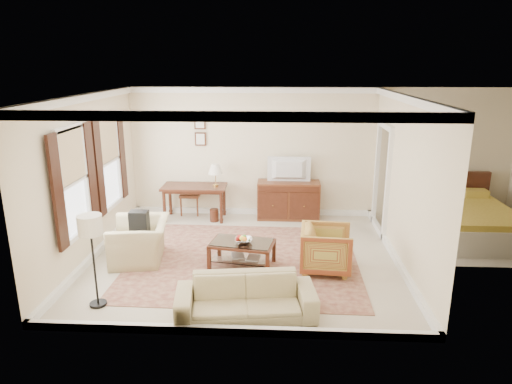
# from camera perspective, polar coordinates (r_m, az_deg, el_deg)

# --- Properties ---
(room_shell) EXTENTS (5.51, 5.01, 2.91)m
(room_shell) POSITION_cam_1_polar(r_m,az_deg,el_deg) (7.72, -1.62, 8.87)
(room_shell) COLOR beige
(room_shell) RESTS_ON ground
(annex_bedroom) EXTENTS (3.00, 2.70, 2.90)m
(annex_bedroom) POSITION_cam_1_polar(r_m,az_deg,el_deg) (10.09, 25.47, -3.45)
(annex_bedroom) COLOR beige
(annex_bedroom) RESTS_ON ground
(window_front) EXTENTS (0.12, 1.56, 1.80)m
(window_front) POSITION_cam_1_polar(r_m,az_deg,el_deg) (7.92, -21.87, 1.10)
(window_front) COLOR #CCB284
(window_front) RESTS_ON room_shell
(window_rear) EXTENTS (0.12, 1.56, 1.80)m
(window_rear) POSITION_cam_1_polar(r_m,az_deg,el_deg) (9.35, -17.87, 3.63)
(window_rear) COLOR #CCB284
(window_rear) RESTS_ON room_shell
(doorway) EXTENTS (0.10, 1.12, 2.25)m
(doorway) POSITION_cam_1_polar(r_m,az_deg,el_deg) (9.66, 15.43, 1.32)
(doorway) COLOR white
(doorway) RESTS_ON room_shell
(rug) EXTENTS (4.09, 3.52, 0.01)m
(rug) POSITION_cam_1_polar(r_m,az_deg,el_deg) (8.26, -1.56, -8.49)
(rug) COLOR maroon
(rug) RESTS_ON room_shell
(writing_desk) EXTENTS (1.41, 0.71, 0.77)m
(writing_desk) POSITION_cam_1_polar(r_m,az_deg,el_deg) (10.25, -7.71, 0.19)
(writing_desk) COLOR #472114
(writing_desk) RESTS_ON room_shell
(desk_chair) EXTENTS (0.49, 0.49, 1.05)m
(desk_chair) POSITION_cam_1_polar(r_m,az_deg,el_deg) (10.65, -8.21, 0.01)
(desk_chair) COLOR brown
(desk_chair) RESTS_ON room_shell
(desk_lamp) EXTENTS (0.32, 0.32, 0.50)m
(desk_lamp) POSITION_cam_1_polar(r_m,az_deg,el_deg) (10.08, -5.09, 2.12)
(desk_lamp) COLOR silver
(desk_lamp) RESTS_ON writing_desk
(framed_prints) EXTENTS (0.25, 0.04, 0.68)m
(framed_prints) POSITION_cam_1_polar(r_m,az_deg,el_deg) (10.37, -6.99, 7.63)
(framed_prints) COLOR #472114
(framed_prints) RESTS_ON room_shell
(sideboard) EXTENTS (1.39, 0.53, 0.85)m
(sideboard) POSITION_cam_1_polar(r_m,az_deg,el_deg) (10.29, 4.07, -1.00)
(sideboard) COLOR brown
(sideboard) RESTS_ON room_shell
(tv) EXTENTS (0.91, 0.52, 0.12)m
(tv) POSITION_cam_1_polar(r_m,az_deg,el_deg) (10.05, 4.17, 3.78)
(tv) COLOR black
(tv) RESTS_ON sideboard
(coffee_table) EXTENTS (1.17, 0.81, 0.46)m
(coffee_table) POSITION_cam_1_polar(r_m,az_deg,el_deg) (7.91, -1.74, -6.93)
(coffee_table) COLOR #472114
(coffee_table) RESTS_ON room_shell
(fruit_bowl) EXTENTS (0.42, 0.42, 0.10)m
(fruit_bowl) POSITION_cam_1_polar(r_m,az_deg,el_deg) (7.81, -1.55, -5.98)
(fruit_bowl) COLOR silver
(fruit_bowl) RESTS_ON coffee_table
(book_a) EXTENTS (0.28, 0.09, 0.38)m
(book_a) POSITION_cam_1_polar(r_m,az_deg,el_deg) (8.01, -3.06, -7.97)
(book_a) COLOR brown
(book_a) RESTS_ON coffee_table
(book_b) EXTENTS (0.28, 0.07, 0.38)m
(book_b) POSITION_cam_1_polar(r_m,az_deg,el_deg) (7.96, -1.08, -8.13)
(book_b) COLOR brown
(book_b) RESTS_ON coffee_table
(striped_armchair) EXTENTS (0.84, 0.89, 0.85)m
(striped_armchair) POSITION_cam_1_polar(r_m,az_deg,el_deg) (7.81, 8.77, -6.80)
(striped_armchair) COLOR brown
(striped_armchair) RESTS_ON room_shell
(club_armchair) EXTENTS (0.88, 1.21, 0.97)m
(club_armchair) POSITION_cam_1_polar(r_m,az_deg,el_deg) (8.36, -14.35, -5.14)
(club_armchair) COLOR #C5B685
(club_armchair) RESTS_ON room_shell
(backpack) EXTENTS (0.33, 0.38, 0.40)m
(backpack) POSITION_cam_1_polar(r_m,az_deg,el_deg) (8.31, -14.39, -3.44)
(backpack) COLOR black
(backpack) RESTS_ON club_armchair
(sofa) EXTENTS (1.99, 0.80, 0.75)m
(sofa) POSITION_cam_1_polar(r_m,az_deg,el_deg) (6.44, -1.29, -12.31)
(sofa) COLOR #C5B685
(sofa) RESTS_ON room_shell
(floor_lamp) EXTENTS (0.34, 0.34, 1.39)m
(floor_lamp) POSITION_cam_1_polar(r_m,az_deg,el_deg) (6.78, -19.97, -4.69)
(floor_lamp) COLOR black
(floor_lamp) RESTS_ON room_shell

